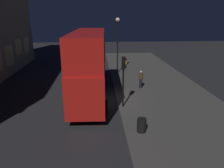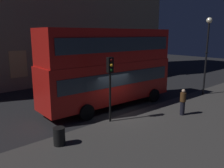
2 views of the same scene
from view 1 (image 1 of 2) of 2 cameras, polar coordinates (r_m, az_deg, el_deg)
The scene contains 7 objects.
ground_plane at distance 17.00m, azimuth -1.38°, elevation -4.62°, with size 80.00×80.00×0.00m, color #232326.
sidewalk_slab at distance 17.88m, azimuth 14.65°, elevation -3.85°, with size 44.00×8.28×0.12m, color #423F3D.
double_decker_bus at distance 16.72m, azimuth -6.15°, elevation 5.70°, with size 10.11×3.01×5.39m.
traffic_light_near_kerb at distance 14.87m, azimuth 3.15°, elevation 3.40°, with size 0.36×0.38×3.70m.
street_lamp at distance 24.37m, azimuth 1.52°, elevation 13.06°, with size 0.47×0.47×6.21m.
pedestrian at distance 19.60m, azimuth 7.79°, elevation 1.31°, with size 0.36×0.36×1.65m.
litter_bin at distance 12.47m, azimuth 8.00°, elevation -10.95°, with size 0.54×0.54×0.82m, color black.
Camera 1 is at (-15.68, 0.72, 6.53)m, focal length 33.86 mm.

